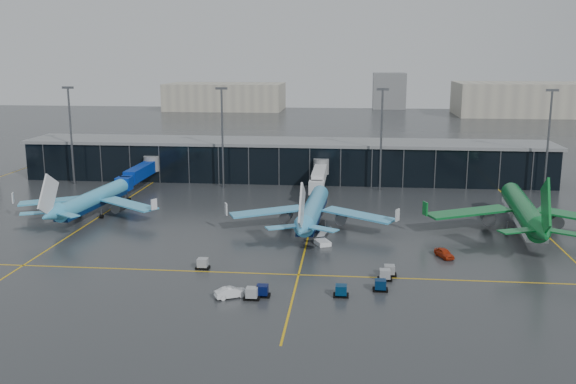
# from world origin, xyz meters

# --- Properties ---
(ground) EXTENTS (600.00, 600.00, 0.00)m
(ground) POSITION_xyz_m (0.00, 0.00, 0.00)
(ground) COLOR #282B2D
(ground) RESTS_ON ground
(terminal_pier) EXTENTS (142.00, 17.00, 10.70)m
(terminal_pier) POSITION_xyz_m (0.00, 62.00, 5.42)
(terminal_pier) COLOR black
(terminal_pier) RESTS_ON ground
(jet_bridges) EXTENTS (94.00, 27.50, 7.20)m
(jet_bridges) POSITION_xyz_m (-35.00, 42.99, 4.55)
(jet_bridges) COLOR #595B60
(jet_bridges) RESTS_ON ground
(flood_masts) EXTENTS (203.00, 0.50, 25.50)m
(flood_masts) POSITION_xyz_m (5.00, 50.00, 13.81)
(flood_masts) COLOR #595B60
(flood_masts) RESTS_ON ground
(distant_hangars) EXTENTS (260.00, 71.00, 22.00)m
(distant_hangars) POSITION_xyz_m (49.94, 270.08, 8.79)
(distant_hangars) COLOR #B2AD99
(distant_hangars) RESTS_ON ground
(taxi_lines) EXTENTS (220.00, 120.00, 0.02)m
(taxi_lines) POSITION_xyz_m (10.00, 10.61, 0.01)
(taxi_lines) COLOR gold
(taxi_lines) RESTS_ON ground
(airliner_arkefly) EXTENTS (35.87, 39.98, 11.44)m
(airliner_arkefly) POSITION_xyz_m (-36.39, 17.84, 5.72)
(airliner_arkefly) COLOR #41A9D7
(airliner_arkefly) RESTS_ON ground
(airliner_klm_near) EXTENTS (35.86, 40.37, 11.93)m
(airliner_klm_near) POSITION_xyz_m (10.46, 12.77, 5.97)
(airliner_klm_near) COLOR #40A0D4
(airliner_klm_near) RESTS_ON ground
(airliner_aer_lingus) EXTENTS (42.70, 47.59, 13.61)m
(airliner_aer_lingus) POSITION_xyz_m (50.87, 14.16, 6.81)
(airliner_aer_lingus) COLOR #0B6328
(airliner_aer_lingus) RESTS_ON ground
(baggage_carts) EXTENTS (31.77, 13.65, 1.70)m
(baggage_carts) POSITION_xyz_m (12.99, -19.76, 0.76)
(baggage_carts) COLOR black
(baggage_carts) RESTS_ON ground
(mobile_airstair) EXTENTS (3.34, 3.83, 3.45)m
(mobile_airstair) POSITION_xyz_m (12.93, 1.46, 0.77)
(mobile_airstair) COLOR white
(mobile_airstair) RESTS_ON ground
(service_van_red) EXTENTS (3.35, 4.82, 1.52)m
(service_van_red) POSITION_xyz_m (33.74, -3.82, 0.76)
(service_van_red) COLOR #A7280C
(service_van_red) RESTS_ON ground
(service_van_white) EXTENTS (4.91, 3.65, 1.55)m
(service_van_white) POSITION_xyz_m (1.36, -25.45, 0.77)
(service_van_white) COLOR silver
(service_van_white) RESTS_ON ground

